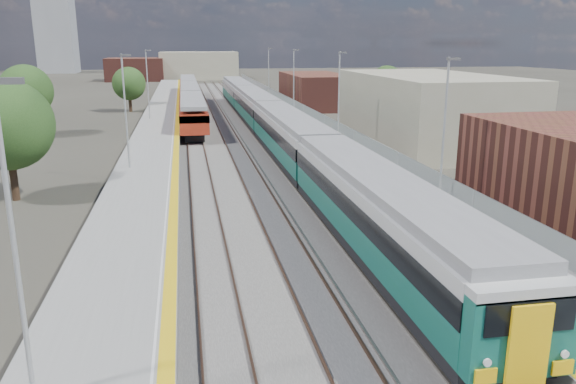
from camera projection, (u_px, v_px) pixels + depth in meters
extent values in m
plane|color=#47443A|center=(251.00, 139.00, 55.26)|extent=(320.00, 320.00, 0.00)
cube|color=#565451|center=(226.00, 136.00, 57.24)|extent=(10.50, 155.00, 0.06)
cube|color=#4C3323|center=(253.00, 131.00, 60.13)|extent=(0.07, 160.00, 0.14)
cube|color=#4C3323|center=(266.00, 130.00, 60.38)|extent=(0.07, 160.00, 0.14)
cube|color=#4C3323|center=(220.00, 131.00, 59.51)|extent=(0.07, 160.00, 0.14)
cube|color=#4C3323|center=(234.00, 131.00, 59.76)|extent=(0.07, 160.00, 0.14)
cube|color=#4C3323|center=(187.00, 132.00, 58.90)|extent=(0.07, 160.00, 0.14)
cube|color=#4C3323|center=(201.00, 132.00, 59.15)|extent=(0.07, 160.00, 0.14)
cube|color=gray|center=(250.00, 131.00, 60.07)|extent=(0.08, 160.00, 0.10)
cube|color=gray|center=(237.00, 131.00, 59.82)|extent=(0.08, 160.00, 0.10)
cube|color=slate|center=(298.00, 129.00, 58.44)|extent=(4.70, 155.00, 1.00)
cube|color=gray|center=(298.00, 124.00, 58.31)|extent=(4.70, 155.00, 0.03)
cube|color=gold|center=(278.00, 125.00, 57.93)|extent=(0.40, 155.00, 0.01)
cube|color=gray|center=(319.00, 118.00, 58.54)|extent=(0.06, 155.00, 1.20)
cylinder|color=#9EA0A3|center=(444.00, 132.00, 28.59)|extent=(0.12, 0.12, 7.50)
cube|color=#4C4C4F|center=(454.00, 59.00, 27.70)|extent=(0.70, 0.18, 0.14)
cylinder|color=#9EA0A3|center=(339.00, 97.00, 47.60)|extent=(0.12, 0.12, 7.50)
cube|color=#4C4C4F|center=(343.00, 53.00, 46.71)|extent=(0.70, 0.18, 0.14)
cylinder|color=#9EA0A3|center=(294.00, 82.00, 66.61)|extent=(0.12, 0.12, 7.50)
cube|color=#4C4C4F|center=(296.00, 50.00, 65.71)|extent=(0.70, 0.18, 0.14)
cylinder|color=#9EA0A3|center=(269.00, 73.00, 85.61)|extent=(0.12, 0.12, 7.50)
cube|color=#4C4C4F|center=(270.00, 48.00, 84.72)|extent=(0.70, 0.18, 0.14)
cube|color=slate|center=(158.00, 133.00, 55.92)|extent=(4.30, 155.00, 1.00)
cube|color=gray|center=(158.00, 128.00, 55.79)|extent=(4.30, 155.00, 0.03)
cube|color=gold|center=(177.00, 127.00, 56.12)|extent=(0.45, 155.00, 0.01)
cube|color=silver|center=(174.00, 127.00, 56.06)|extent=(0.08, 155.00, 0.01)
cylinder|color=#9EA0A3|center=(15.00, 250.00, 12.33)|extent=(0.12, 0.12, 7.50)
cube|color=#4C4C4F|center=(5.00, 81.00, 11.44)|extent=(0.70, 0.18, 0.14)
cylinder|color=#9EA0A3|center=(126.00, 112.00, 37.04)|extent=(0.12, 0.12, 7.50)
cube|color=#4C4C4F|center=(125.00, 55.00, 36.15)|extent=(0.70, 0.18, 0.14)
cylinder|color=#9EA0A3|center=(148.00, 85.00, 61.75)|extent=(0.12, 0.12, 7.50)
cube|color=#4C4C4F|center=(148.00, 50.00, 60.86)|extent=(0.70, 0.18, 0.14)
cube|color=#9C977D|center=(427.00, 109.00, 52.50)|extent=(11.00, 22.00, 6.40)
cube|color=brown|center=(315.00, 90.00, 83.55)|extent=(8.00, 18.00, 4.80)
cube|color=#9C977D|center=(199.00, 65.00, 149.06)|extent=(20.00, 14.00, 7.00)
cube|color=brown|center=(135.00, 69.00, 141.67)|extent=(14.00, 12.00, 5.60)
cube|color=gray|center=(54.00, 8.00, 175.28)|extent=(11.00, 11.00, 40.00)
cube|color=black|center=(378.00, 243.00, 23.98)|extent=(2.81, 20.18, 0.48)
cube|color=#115A45|center=(378.00, 224.00, 23.76)|extent=(2.92, 20.18, 1.18)
cube|color=black|center=(379.00, 203.00, 23.53)|extent=(2.98, 20.18, 0.81)
cube|color=#BCBEBF|center=(380.00, 188.00, 23.36)|extent=(2.92, 20.18, 0.50)
cube|color=gray|center=(380.00, 178.00, 23.25)|extent=(2.59, 20.18, 0.41)
cube|color=black|center=(289.00, 153.00, 43.63)|extent=(2.81, 20.18, 0.48)
cube|color=#115A45|center=(289.00, 142.00, 43.42)|extent=(2.92, 20.18, 1.18)
cube|color=black|center=(289.00, 130.00, 43.18)|extent=(2.98, 20.18, 0.81)
cube|color=#BCBEBF|center=(289.00, 122.00, 43.01)|extent=(2.92, 20.18, 0.50)
cube|color=gray|center=(289.00, 116.00, 42.90)|extent=(2.59, 20.18, 0.41)
cube|color=black|center=(255.00, 119.00, 63.28)|extent=(2.81, 20.18, 0.48)
cube|color=#115A45|center=(255.00, 112.00, 63.07)|extent=(2.92, 20.18, 1.18)
cube|color=black|center=(255.00, 103.00, 62.83)|extent=(2.98, 20.18, 0.81)
cube|color=#BCBEBF|center=(255.00, 97.00, 62.67)|extent=(2.92, 20.18, 0.50)
cube|color=gray|center=(255.00, 94.00, 62.55)|extent=(2.59, 20.18, 0.41)
cube|color=black|center=(238.00, 101.00, 82.93)|extent=(2.81, 20.18, 0.48)
cube|color=#115A45|center=(238.00, 95.00, 82.72)|extent=(2.92, 20.18, 1.18)
cube|color=black|center=(237.00, 89.00, 82.48)|extent=(2.98, 20.18, 0.81)
cube|color=#BCBEBF|center=(237.00, 85.00, 82.32)|extent=(2.92, 20.18, 0.50)
cube|color=gray|center=(237.00, 82.00, 82.21)|extent=(2.59, 20.18, 0.41)
cube|color=#115A45|center=(520.00, 334.00, 13.81)|extent=(2.90, 0.62, 2.17)
cube|color=black|center=(531.00, 318.00, 13.34)|extent=(2.38, 0.06, 0.83)
cube|color=yellow|center=(529.00, 346.00, 13.47)|extent=(1.09, 0.10, 2.17)
cube|color=black|center=(193.00, 127.00, 60.07)|extent=(1.83, 15.53, 0.63)
cube|color=maroon|center=(193.00, 113.00, 59.68)|extent=(2.69, 18.27, 1.92)
cube|color=black|center=(192.00, 109.00, 59.56)|extent=(2.75, 18.27, 0.67)
cube|color=gray|center=(192.00, 100.00, 59.31)|extent=(2.40, 18.27, 0.38)
cube|color=black|center=(190.00, 108.00, 77.91)|extent=(1.83, 15.53, 0.63)
cube|color=maroon|center=(190.00, 97.00, 77.52)|extent=(2.69, 18.27, 1.92)
cube|color=black|center=(190.00, 94.00, 77.40)|extent=(2.75, 18.27, 0.67)
cube|color=gray|center=(189.00, 87.00, 77.15)|extent=(2.40, 18.27, 0.38)
cube|color=black|center=(189.00, 96.00, 95.76)|extent=(1.83, 15.53, 0.63)
cube|color=maroon|center=(188.00, 87.00, 95.37)|extent=(2.69, 18.27, 1.92)
cube|color=black|center=(188.00, 84.00, 95.24)|extent=(2.75, 18.27, 0.67)
cube|color=gray|center=(188.00, 78.00, 95.00)|extent=(2.40, 18.27, 0.38)
cylinder|color=#382619|center=(14.00, 180.00, 33.56)|extent=(0.44, 0.44, 2.53)
sphere|color=#22441A|center=(7.00, 125.00, 32.71)|extent=(5.33, 5.33, 5.33)
cylinder|color=#382619|center=(30.00, 124.00, 57.07)|extent=(0.44, 0.44, 2.50)
sphere|color=#22441A|center=(26.00, 91.00, 56.23)|extent=(5.28, 5.28, 5.28)
cylinder|color=#382619|center=(130.00, 104.00, 77.31)|extent=(0.44, 0.44, 2.13)
sphere|color=#22441A|center=(129.00, 84.00, 76.60)|extent=(4.50, 4.50, 4.50)
cylinder|color=#382619|center=(386.00, 104.00, 77.63)|extent=(0.44, 0.44, 2.19)
sphere|color=#22441A|center=(387.00, 83.00, 76.89)|extent=(4.62, 4.62, 4.62)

